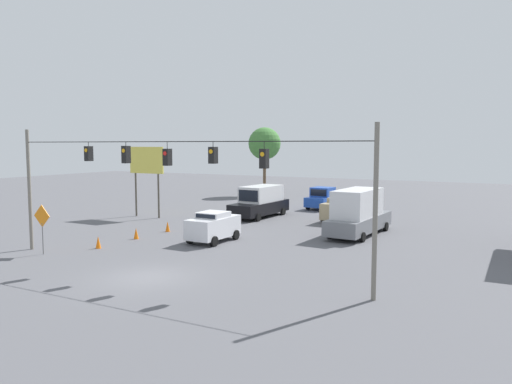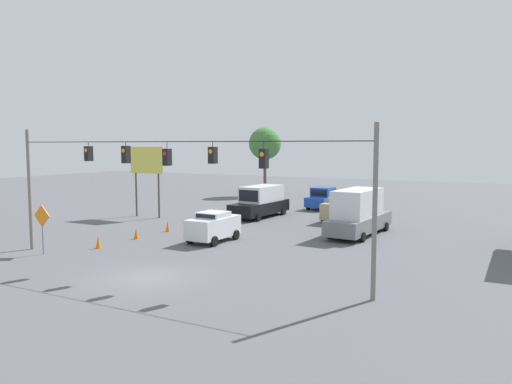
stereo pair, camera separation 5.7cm
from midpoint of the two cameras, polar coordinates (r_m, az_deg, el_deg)
The scene contains 13 objects.
ground_plane at distance 24.32m, azimuth -12.39°, elevation -9.50°, with size 140.00×140.00×0.00m, color #56565B.
overhead_signal_span at distance 24.83m, azimuth -10.12°, elevation 1.58°, with size 20.77×0.38×7.09m.
sedan_tan_oncoming_deep at distance 41.04m, azimuth 9.71°, elevation -1.91°, with size 2.34×4.59×1.96m.
box_truck_grey_oncoming_far at distance 34.98m, azimuth 11.57°, elevation -2.33°, with size 2.83×7.58×3.18m.
sedan_white_withflow_mid at distance 32.15m, azimuth -4.96°, elevation -3.91°, with size 2.08×3.93×1.93m.
box_truck_black_withflow_far at distance 42.93m, azimuth 0.44°, elevation -1.10°, with size 2.78×6.75×2.67m.
pickup_truck_blue_withflow_deep at distance 48.96m, azimuth 7.83°, elevation -0.76°, with size 2.63×5.33×2.12m.
traffic_cone_nearest at distance 31.56m, azimuth -17.64°, elevation -5.49°, with size 0.33×0.33×0.75m, color orange.
traffic_cone_second at distance 33.99m, azimuth -13.59°, elevation -4.62°, with size 0.33×0.33×0.75m, color orange.
traffic_cone_third at distance 36.35m, azimuth -10.11°, elevation -3.90°, with size 0.33×0.33×0.75m, color orange.
roadside_billboard at distance 43.62m, azimuth -12.44°, elevation 2.92°, with size 3.57×0.16×6.03m.
work_zone_sign at distance 30.71m, azimuth -23.31°, elevation -2.93°, with size 1.27×0.06×2.84m.
tree_horizon_left at distance 61.12m, azimuth 0.96°, elevation 5.53°, with size 3.95×3.95×8.33m.
Camera 1 is at (-15.41, 17.75, 6.22)m, focal length 35.00 mm.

